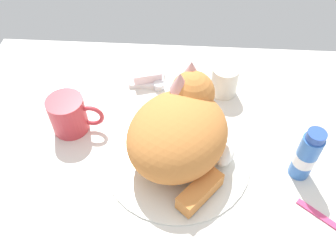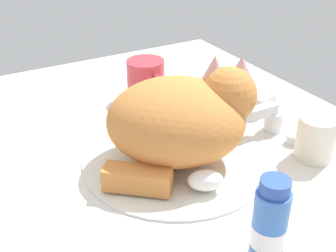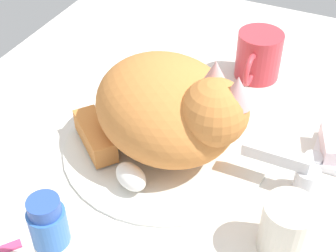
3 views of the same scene
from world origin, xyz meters
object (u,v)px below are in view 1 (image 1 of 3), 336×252
Objects in this scene: toothbrush at (334,224)px; rinse_cup at (224,81)px; faucet at (181,86)px; coffee_mug at (69,115)px; soap_bar at (147,74)px; toothpaste_bottle at (306,155)px; cat at (180,129)px.

rinse_cup is at bearing 118.90° from toothbrush.
faucet is 28.51cm from coffee_mug.
rinse_cup is at bearing -8.70° from soap_bar.
soap_bar is 0.57× the size of toothpaste_bottle.
toothpaste_bottle is (26.24, -22.86, 3.44)cm from faucet.
soap_bar is at bearing 135.74° from toothbrush.
cat reaches higher than toothbrush.
coffee_mug is 60.04cm from toothbrush.
coffee_mug is at bearing 169.52° from toothpaste_bottle.
toothpaste_bottle reaches higher than coffee_mug.
rinse_cup is 41.19cm from toothbrush.
toothbrush is (55.97, -21.36, -3.96)cm from coffee_mug.
toothpaste_bottle is at bearing -10.48° from coffee_mug.
cat is (0.54, -19.47, 5.76)cm from faucet.
soap_bar is at bearing 47.99° from coffee_mug.
coffee_mug reaches higher than toothbrush.
cat is 2.39× the size of coffee_mug.
soap_bar is (15.91, 17.67, -2.02)cm from coffee_mug.
faucet reaches higher than soap_bar.
soap_bar is at bearing 142.53° from toothpaste_bottle.
rinse_cup reaches higher than toothbrush.
toothpaste_bottle reaches higher than faucet.
faucet is 11.13cm from rinse_cup.
soap_bar is (-20.22, 3.09, -1.47)cm from rinse_cup.
faucet reaches higher than toothbrush.
toothbrush is at bearing -68.79° from toothpaste_bottle.
soap_bar is 0.66× the size of toothbrush.
toothpaste_bottle is at bearing -57.67° from rinse_cup.
rinse_cup is (10.46, 20.69, -4.54)cm from cat.
cat is 26.40cm from soap_bar.
cat reaches higher than soap_bar.
soap_bar is 44.82cm from toothpaste_bottle.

